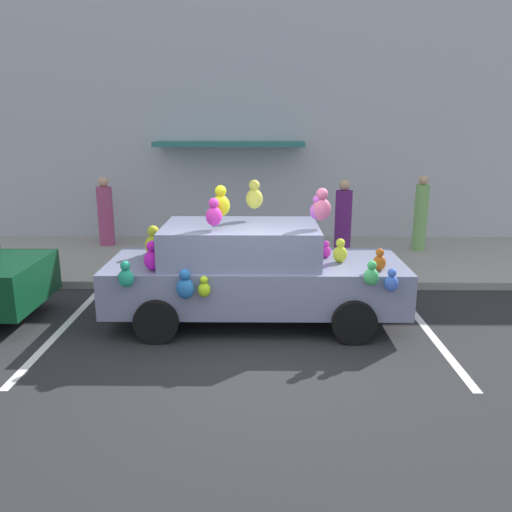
{
  "coord_description": "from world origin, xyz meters",
  "views": [
    {
      "loc": [
        0.05,
        -6.19,
        3.05
      ],
      "look_at": [
        -0.03,
        2.07,
        0.9
      ],
      "focal_mm": 36.04,
      "sensor_mm": 36.0,
      "label": 1
    }
  ],
  "objects_px": {
    "plush_covered_car": "(251,271)",
    "teddy_bear_on_sidewalk": "(306,259)",
    "pedestrian_near_shopfront": "(106,214)",
    "pedestrian_by_lamp": "(343,223)",
    "pedestrian_walking_past": "(421,215)"
  },
  "relations": [
    {
      "from": "plush_covered_car",
      "to": "pedestrian_walking_past",
      "type": "distance_m",
      "value": 5.62
    },
    {
      "from": "pedestrian_near_shopfront",
      "to": "pedestrian_walking_past",
      "type": "bearing_deg",
      "value": -3.65
    },
    {
      "from": "pedestrian_near_shopfront",
      "to": "pedestrian_by_lamp",
      "type": "relative_size",
      "value": 0.95
    },
    {
      "from": "plush_covered_car",
      "to": "teddy_bear_on_sidewalk",
      "type": "xyz_separation_m",
      "value": [
        1.06,
        2.28,
        -0.4
      ]
    },
    {
      "from": "plush_covered_car",
      "to": "pedestrian_by_lamp",
      "type": "relative_size",
      "value": 2.59
    },
    {
      "from": "pedestrian_by_lamp",
      "to": "pedestrian_near_shopfront",
      "type": "bearing_deg",
      "value": 165.83
    },
    {
      "from": "plush_covered_car",
      "to": "pedestrian_near_shopfront",
      "type": "bearing_deg",
      "value": 128.26
    },
    {
      "from": "teddy_bear_on_sidewalk",
      "to": "pedestrian_near_shopfront",
      "type": "bearing_deg",
      "value": 153.83
    },
    {
      "from": "pedestrian_walking_past",
      "to": "teddy_bear_on_sidewalk",
      "type": "bearing_deg",
      "value": -146.92
    },
    {
      "from": "pedestrian_near_shopfront",
      "to": "pedestrian_walking_past",
      "type": "relative_size",
      "value": 0.94
    },
    {
      "from": "plush_covered_car",
      "to": "pedestrian_by_lamp",
      "type": "xyz_separation_m",
      "value": [
        1.91,
        3.18,
        0.15
      ]
    },
    {
      "from": "teddy_bear_on_sidewalk",
      "to": "pedestrian_by_lamp",
      "type": "height_order",
      "value": "pedestrian_by_lamp"
    },
    {
      "from": "pedestrian_near_shopfront",
      "to": "pedestrian_by_lamp",
      "type": "bearing_deg",
      "value": -14.17
    },
    {
      "from": "pedestrian_by_lamp",
      "to": "pedestrian_walking_past",
      "type": "bearing_deg",
      "value": 25.37
    },
    {
      "from": "pedestrian_near_shopfront",
      "to": "pedestrian_walking_past",
      "type": "xyz_separation_m",
      "value": [
        7.45,
        -0.48,
        0.07
      ]
    }
  ]
}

